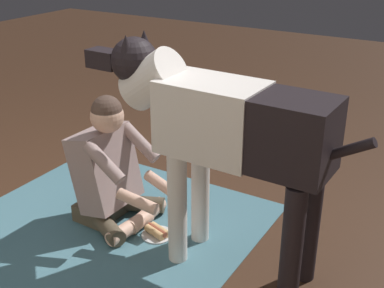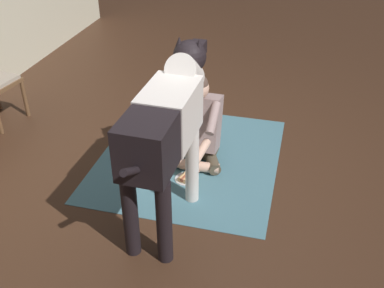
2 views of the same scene
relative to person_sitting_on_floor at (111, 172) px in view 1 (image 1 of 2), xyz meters
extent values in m
plane|color=#3F2719|center=(0.00, 0.08, -0.36)|extent=(13.46, 13.46, 0.00)
cube|color=slate|center=(-0.02, 0.07, -0.36)|extent=(1.84, 1.68, 0.01)
cube|color=brown|center=(0.10, 0.00, -0.30)|extent=(0.25, 0.35, 0.12)
cylinder|color=brown|center=(-0.06, -0.15, -0.30)|extent=(0.41, 0.26, 0.11)
cylinder|color=beige|center=(-0.21, -0.08, -0.30)|extent=(0.11, 0.36, 0.09)
cylinder|color=brown|center=(-0.05, 0.16, -0.30)|extent=(0.41, 0.28, 0.11)
cylinder|color=beige|center=(-0.21, 0.09, -0.30)|extent=(0.13, 0.37, 0.09)
cube|color=gray|center=(0.05, 0.00, 0.02)|extent=(0.33, 0.41, 0.55)
cylinder|color=gray|center=(-0.12, -0.17, 0.17)|extent=(0.29, 0.09, 0.24)
cylinder|color=beige|center=(-0.32, -0.12, -0.06)|extent=(0.28, 0.12, 0.12)
cylinder|color=gray|center=(-0.11, 0.18, 0.17)|extent=(0.29, 0.09, 0.24)
cylinder|color=beige|center=(-0.31, 0.13, -0.06)|extent=(0.28, 0.10, 0.12)
sphere|color=beige|center=(0.00, 0.00, 0.38)|extent=(0.21, 0.21, 0.21)
sphere|color=brown|center=(0.00, 0.00, 0.42)|extent=(0.19, 0.19, 0.19)
cylinder|color=silver|center=(-0.60, 0.14, -0.02)|extent=(0.11, 0.11, 0.69)
cylinder|color=silver|center=(-0.61, -0.11, -0.02)|extent=(0.11, 0.11, 0.69)
cylinder|color=black|center=(-1.29, 0.16, -0.02)|extent=(0.11, 0.11, 0.69)
cylinder|color=black|center=(-1.30, -0.09, -0.02)|extent=(0.11, 0.11, 0.69)
cube|color=silver|center=(-0.75, 0.02, 0.53)|extent=(0.56, 0.37, 0.40)
cube|color=black|center=(-1.17, 0.03, 0.53)|extent=(0.48, 0.35, 0.38)
cylinder|color=silver|center=(-0.37, 0.01, 0.68)|extent=(0.40, 0.26, 0.38)
sphere|color=black|center=(-0.24, 0.01, 0.76)|extent=(0.27, 0.27, 0.27)
cube|color=black|center=(-0.01, 0.00, 0.74)|extent=(0.20, 0.13, 0.11)
cone|color=black|center=(-0.25, 0.09, 0.86)|extent=(0.10, 0.10, 0.12)
cone|color=black|center=(-0.25, -0.07, 0.86)|extent=(0.10, 0.10, 0.12)
cylinder|color=black|center=(-1.42, 0.04, 0.49)|extent=(0.35, 0.06, 0.23)
cylinder|color=silver|center=(-0.36, 0.01, -0.36)|extent=(0.20, 0.20, 0.01)
cylinder|color=#E4B274|center=(-0.36, -0.01, -0.33)|extent=(0.16, 0.09, 0.05)
cylinder|color=#E4B274|center=(-0.35, 0.03, -0.33)|extent=(0.16, 0.09, 0.05)
cylinder|color=#9F4D34|center=(-0.36, 0.01, -0.32)|extent=(0.16, 0.08, 0.04)
camera|label=1|loc=(-1.93, 2.20, 1.47)|focal=46.83mm
camera|label=2|loc=(-3.49, -0.84, 2.10)|focal=42.21mm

